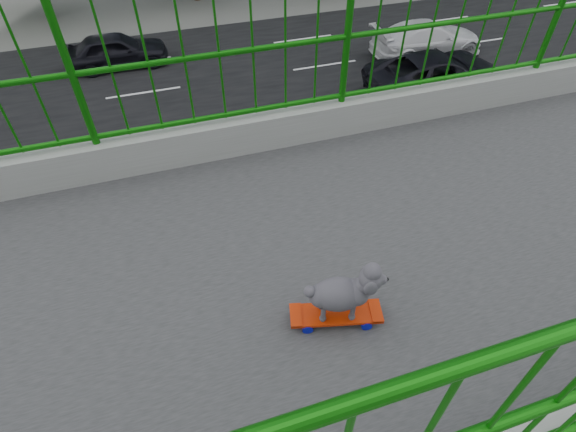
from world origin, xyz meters
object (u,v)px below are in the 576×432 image
(car_0, at_px, (392,209))
(car_2, at_px, (437,74))
(poodle, at_px, (343,292))
(car_4, at_px, (116,50))
(car_3, at_px, (427,39))
(car_1, at_px, (458,121))
(skateboard, at_px, (336,315))

(car_0, relative_size, car_2, 0.66)
(poodle, height_order, car_0, poodle)
(car_2, distance_m, car_4, 13.71)
(car_0, distance_m, car_4, 14.51)
(car_0, bearing_deg, car_3, 144.92)
(car_1, bearing_deg, car_2, 160.91)
(poodle, bearing_deg, car_0, 157.29)
(skateboard, xyz_separation_m, car_0, (-6.42, 4.85, -6.40))
(car_0, bearing_deg, poodle, -36.93)
(car_0, distance_m, car_3, 11.73)
(skateboard, distance_m, poodle, 0.22)
(car_0, height_order, car_3, car_3)
(skateboard, distance_m, car_0, 10.28)
(car_2, bearing_deg, poodle, 141.72)
(car_0, bearing_deg, car_4, -151.89)
(skateboard, height_order, car_2, skateboard)
(car_2, bearing_deg, car_1, 160.91)
(car_0, bearing_deg, car_1, 127.41)
(poodle, distance_m, car_2, 17.57)
(car_2, bearing_deg, skateboard, 141.64)
(car_2, relative_size, car_3, 1.11)
(car_1, xyz_separation_m, car_2, (-3.20, 1.11, 0.03))
(car_1, height_order, car_3, car_1)
(car_0, relative_size, car_4, 0.89)
(car_0, xyz_separation_m, car_4, (-12.80, -6.84, 0.08))
(poodle, bearing_deg, car_1, 151.10)
(skateboard, distance_m, car_2, 17.50)
(skateboard, relative_size, car_3, 0.11)
(car_2, height_order, car_4, car_2)
(car_0, bearing_deg, car_2, 140.41)
(skateboard, relative_size, car_2, 0.09)
(poodle, height_order, car_4, poodle)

